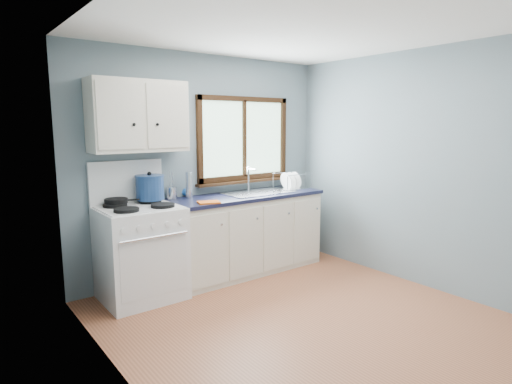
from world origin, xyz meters
TOP-DOWN VIEW (x-y plane):
  - floor at (0.00, 0.00)m, footprint 3.20×3.60m
  - ceiling at (0.00, 0.00)m, footprint 3.20×3.60m
  - wall_back at (0.00, 1.81)m, footprint 3.20×0.02m
  - wall_left at (-1.61, 0.00)m, footprint 0.02×3.60m
  - wall_right at (1.61, 0.00)m, footprint 0.02×3.60m
  - gas_range at (-0.95, 1.47)m, footprint 0.76×0.69m
  - base_cabinets at (0.36, 1.49)m, footprint 1.85×0.60m
  - countertop at (0.36, 1.49)m, footprint 1.89×0.64m
  - sink at (0.54, 1.49)m, footprint 0.84×0.46m
  - window at (0.54, 1.77)m, footprint 1.36×0.10m
  - upper_cabinets at (-0.85, 1.63)m, footprint 0.95×0.35m
  - skillet at (-1.11, 1.63)m, footprint 0.35×0.28m
  - stockpot at (-0.77, 1.62)m, footprint 0.30×0.30m
  - utensil_crock at (-0.48, 1.71)m, footprint 0.13×0.13m
  - thermos at (-0.30, 1.65)m, footprint 0.09×0.09m
  - soap_bottle at (-0.25, 1.74)m, footprint 0.11×0.11m
  - dish_towel at (-0.28, 1.27)m, footprint 0.26×0.22m
  - dish_rack at (1.06, 1.49)m, footprint 0.41×0.32m

SIDE VIEW (x-z plane):
  - floor at x=0.00m, z-range -0.02..0.00m
  - base_cabinets at x=0.36m, z-range -0.03..0.85m
  - gas_range at x=-0.95m, z-range -0.19..1.17m
  - sink at x=0.54m, z-range 0.64..1.08m
  - countertop at x=0.36m, z-range 0.88..0.92m
  - dish_towel at x=-0.28m, z-range 0.92..0.94m
  - dish_rack at x=1.06m, z-range 0.87..1.08m
  - skillet at x=-1.11m, z-range 0.96..1.00m
  - utensil_crock at x=-0.48m, z-range 0.82..1.16m
  - soap_bottle at x=-0.25m, z-range 0.92..1.16m
  - thermos at x=-0.30m, z-range 0.92..1.21m
  - stockpot at x=-0.77m, z-range 0.94..1.23m
  - wall_back at x=0.00m, z-range 0.00..2.50m
  - wall_left at x=-1.61m, z-range 0.00..2.50m
  - wall_right at x=1.61m, z-range 0.00..2.50m
  - window at x=0.54m, z-range 0.96..1.99m
  - upper_cabinets at x=-0.85m, z-range 1.45..2.15m
  - ceiling at x=0.00m, z-range 2.50..2.52m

